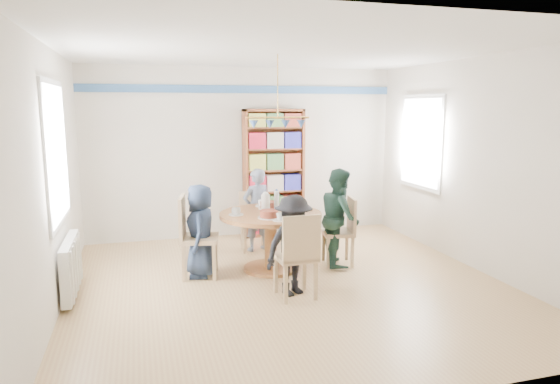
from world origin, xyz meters
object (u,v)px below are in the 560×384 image
object	(u,v)px
person_right	(340,217)
bookshelf	(274,174)
radiator	(71,267)
person_far	(257,210)
chair_left	(192,233)
chair_far	(253,218)
person_left	(201,231)
dining_table	(271,228)
person_near	(293,245)
chair_near	(298,252)
chair_right	(344,228)

from	to	relation	value
person_right	bookshelf	distance (m)	1.85
radiator	person_far	xyz separation A→B (m)	(2.39, 1.22, 0.25)
radiator	chair_left	world-z (taller)	chair_left
person_far	chair_far	bearing A→B (deg)	-72.82
person_left	person_far	distance (m)	1.30
dining_table	person_near	size ratio (longest dim) A/B	1.15
dining_table	person_right	xyz separation A→B (m)	(0.93, -0.03, 0.09)
person_left	person_near	distance (m)	1.28
person_right	person_near	size ratio (longest dim) A/B	1.14
chair_left	person_left	distance (m)	0.10
bookshelf	dining_table	bearing A→B (deg)	-106.49
bookshelf	chair_left	bearing A→B (deg)	-131.13
person_right	person_far	world-z (taller)	person_right
chair_far	chair_near	size ratio (longest dim) A/B	0.89
person_near	dining_table	bearing A→B (deg)	70.64
chair_left	person_near	xyz separation A→B (m)	(1.01, -0.91, 0.01)
radiator	chair_right	xyz separation A→B (m)	(3.35, 0.28, 0.14)
radiator	bookshelf	bearing A→B (deg)	35.46
chair_right	person_left	distance (m)	1.89
chair_left	person_far	world-z (taller)	person_far
chair_far	chair_near	xyz separation A→B (m)	(0.04, -2.03, 0.06)
dining_table	person_far	size ratio (longest dim) A/B	1.08
chair_far	chair_near	distance (m)	2.03
chair_right	bookshelf	xyz separation A→B (m)	(-0.48, 1.76, 0.51)
radiator	person_far	distance (m)	2.69
chair_right	dining_table	bearing A→B (deg)	178.48
dining_table	chair_far	bearing A→B (deg)	90.55
chair_left	chair_far	bearing A→B (deg)	44.64
chair_right	person_far	distance (m)	1.35
chair_far	person_near	world-z (taller)	person_near
chair_right	chair_near	world-z (taller)	chair_near
person_right	person_left	bearing A→B (deg)	99.89
chair_left	chair_near	size ratio (longest dim) A/B	1.06
person_left	radiator	bearing A→B (deg)	-69.09
chair_right	chair_near	xyz separation A→B (m)	(-0.97, -1.02, 0.03)
chair_left	chair_far	world-z (taller)	chair_left
person_far	chair_near	bearing A→B (deg)	72.44
chair_right	chair_far	world-z (taller)	chair_right
chair_left	person_left	xyz separation A→B (m)	(0.10, -0.01, 0.02)
person_right	dining_table	bearing A→B (deg)	99.13
person_right	radiator	bearing A→B (deg)	105.81
person_right	bookshelf	size ratio (longest dim) A/B	0.63
chair_far	person_right	distance (m)	1.39
chair_near	person_left	bearing A→B (deg)	131.17
dining_table	person_near	distance (m)	0.89
dining_table	person_right	size ratio (longest dim) A/B	1.01
chair_left	bookshelf	distance (m)	2.33
person_left	person_right	distance (m)	1.82
dining_table	chair_right	world-z (taller)	chair_right
radiator	bookshelf	size ratio (longest dim) A/B	0.49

